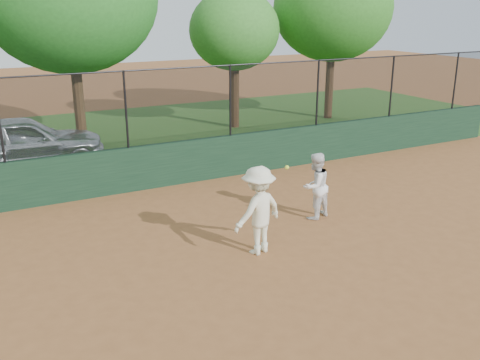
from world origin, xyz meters
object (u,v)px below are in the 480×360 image
player_main (258,210)px  tree_3 (234,31)px  parked_car (21,142)px  player_second (315,186)px  tree_4 (333,8)px

player_main → tree_3: (5.00, 10.67, 2.93)m
parked_car → player_main: player_main is taller
player_main → tree_3: tree_3 is taller
player_second → tree_4: (7.47, 9.45, 3.89)m
parked_car → player_second: bearing=-142.0°
tree_3 → tree_4: 4.64m
parked_car → tree_3: size_ratio=0.89×
player_second → tree_4: 12.66m
parked_car → player_second: parked_car is taller
tree_3 → tree_4: bearing=-2.8°
player_main → tree_4: (9.55, 10.45, 3.77)m
parked_car → player_main: (3.43, -8.42, 0.07)m
tree_3 → player_main: bearing=-115.1°
tree_3 → tree_4: tree_4 is taller
player_main → tree_3: bearing=64.9°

